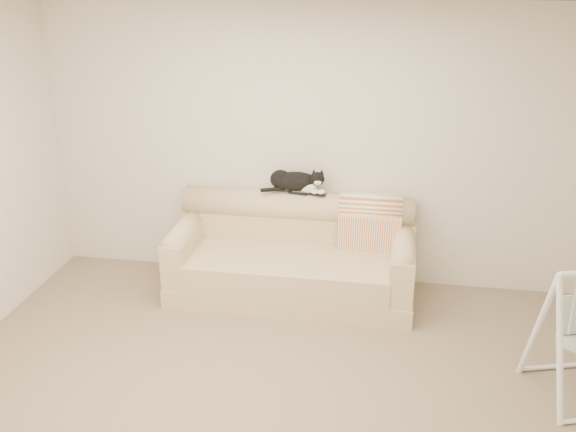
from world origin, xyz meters
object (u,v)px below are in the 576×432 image
object	(u,v)px
sofa	(293,257)
remote_b	(317,194)
remote_a	(298,192)
tuxedo_cat	(296,181)

from	to	relation	value
sofa	remote_b	size ratio (longest dim) A/B	12.45
remote_a	sofa	bearing A→B (deg)	-93.29
sofa	remote_a	xyz separation A→B (m)	(0.01, 0.22, 0.56)
remote_a	remote_b	xyz separation A→B (m)	(0.17, -0.01, -0.00)
remote_a	tuxedo_cat	world-z (taller)	tuxedo_cat
tuxedo_cat	sofa	bearing A→B (deg)	-86.33
remote_b	tuxedo_cat	bearing A→B (deg)	171.53
sofa	remote_b	world-z (taller)	remote_b
remote_a	remote_b	distance (m)	0.17
sofa	remote_a	bearing A→B (deg)	86.71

